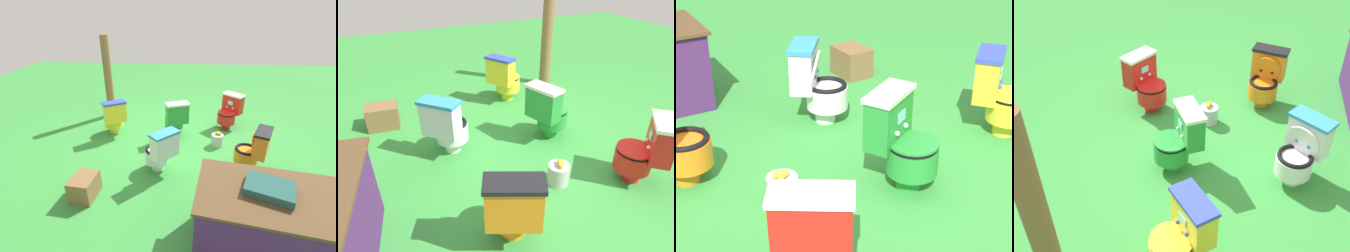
{
  "view_description": "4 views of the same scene",
  "coord_description": "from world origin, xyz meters",
  "views": [
    {
      "loc": [
        0.13,
        4.14,
        2.34
      ],
      "look_at": [
        0.4,
        0.32,
        0.45
      ],
      "focal_mm": 25.88,
      "sensor_mm": 36.0,
      "label": 1
    },
    {
      "loc": [
        -2.41,
        1.64,
        2.06
      ],
      "look_at": [
        0.08,
        0.48,
        0.43
      ],
      "focal_mm": 31.81,
      "sensor_mm": 36.0,
      "label": 2
    },
    {
      "loc": [
        -2.14,
        -2.39,
        2.19
      ],
      "look_at": [
        0.05,
        0.17,
        0.42
      ],
      "focal_mm": 56.26,
      "sensor_mm": 36.0,
      "label": 3
    },
    {
      "loc": [
        3.59,
        -0.15,
        3.08
      ],
      "look_at": [
        0.08,
        -0.16,
        0.38
      ],
      "focal_mm": 44.29,
      "sensor_mm": 36.0,
      "label": 4
    }
  ],
  "objects": [
    {
      "name": "ground",
      "position": [
        0.0,
        0.0,
        0.0
      ],
      "size": [
        14.0,
        14.0,
        0.0
      ],
      "primitive_type": "plane",
      "color": "green"
    },
    {
      "name": "toilet_red",
      "position": [
        -0.83,
        -0.61,
        0.37
      ],
      "size": [
        0.63,
        0.63,
        0.73
      ],
      "rotation": [
        0.0,
        0.0,
        5.55
      ],
      "color": "red",
      "rests_on": "ground"
    },
    {
      "name": "toilet_yellow",
      "position": [
        1.5,
        -0.16,
        0.37
      ],
      "size": [
        0.59,
        0.63,
        0.73
      ],
      "rotation": [
        0.0,
        0.0,
        3.66
      ],
      "color": "yellow",
      "rests_on": "ground"
    },
    {
      "name": "toilet_white",
      "position": [
        0.46,
        1.03,
        0.37
      ],
      "size": [
        0.63,
        0.63,
        0.73
      ],
      "rotation": [
        0.0,
        0.0,
        3.91
      ],
      "color": "white",
      "rests_on": "ground"
    },
    {
      "name": "toilet_green",
      "position": [
        0.28,
        -0.19,
        0.37
      ],
      "size": [
        0.54,
        0.6,
        0.73
      ],
      "rotation": [
        0.0,
        0.0,
        3.47
      ],
      "color": "green",
      "rests_on": "ground"
    },
    {
      "name": "toilet_orange",
      "position": [
        -0.95,
        0.9,
        0.37
      ],
      "size": [
        0.61,
        0.57,
        0.73
      ],
      "rotation": [
        0.0,
        0.0,
        4.28
      ],
      "color": "orange",
      "rests_on": "ground"
    },
    {
      "name": "wooden_post",
      "position": [
        1.84,
        -1.09,
        0.91
      ],
      "size": [
        0.18,
        0.18,
        1.82
      ],
      "primitive_type": "cylinder",
      "color": "brown",
      "rests_on": "ground"
    },
    {
      "name": "small_crate",
      "position": [
        1.43,
        1.66,
        0.16
      ],
      "size": [
        0.35,
        0.43,
        0.31
      ],
      "primitive_type": "cube",
      "rotation": [
        0.0,
        0.0,
        1.45
      ],
      "color": "brown",
      "rests_on": "ground"
    },
    {
      "name": "lemon_bucket",
      "position": [
        -0.51,
        0.17,
        0.12
      ],
      "size": [
        0.22,
        0.22,
        0.28
      ],
      "color": "#B7B7BF",
      "rests_on": "ground"
    }
  ]
}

